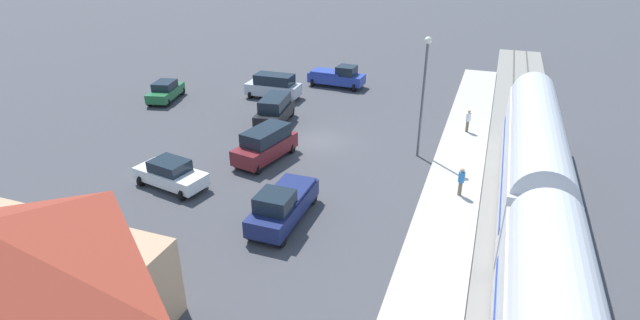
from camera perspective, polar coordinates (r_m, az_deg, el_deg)
The scene contains 13 objects.
ground_plane at distance 35.50m, azimuth -0.12°, elevation 2.28°, with size 200.00×200.00×0.00m, color #424247.
railway_track at distance 33.75m, azimuth 22.81°, elevation -0.98°, with size 4.80×70.00×0.30m.
platform at distance 33.63m, azimuth 16.09°, elevation 0.12°, with size 3.20×46.00×0.30m.
pedestrian_on_platform at distance 28.40m, azimuth 16.27°, elevation -2.24°, with size 0.36×0.36×1.71m.
pedestrian_waiting_far at distance 37.61m, azimuth 17.02°, elevation 4.60°, with size 0.36×0.36×1.71m.
suv_maroon at distance 32.32m, azimuth -6.42°, elevation 1.90°, with size 2.88×5.19×2.22m.
sedan_green at distance 45.99m, azimuth -17.71°, elevation 7.74°, with size 2.78×4.79×1.74m.
suv_black at distance 38.40m, azimuth -5.36°, elevation 5.85°, with size 2.61×5.12×2.22m.
suv_silver at distance 44.59m, azimuth -5.47°, elevation 8.67°, with size 4.94×2.47×2.22m.
pickup_blue at distance 47.84m, azimuth 2.08°, elevation 9.79°, with size 5.49×2.69×2.14m.
sedan_white at distance 30.12m, azimuth -17.14°, elevation -1.57°, with size 4.76×2.88×1.74m.
pickup_navy at distance 25.47m, azimuth -4.40°, elevation -5.24°, with size 1.98×5.41×2.14m.
light_pole_near_platform at distance 32.02m, azimuth 12.12°, elevation 8.69°, with size 0.44×0.44×8.06m.
Camera 1 is at (-11.24, 30.60, 14.06)m, focal length 27.23 mm.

